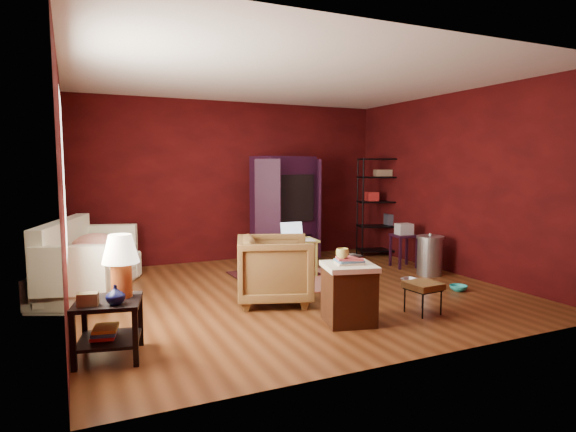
# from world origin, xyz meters

# --- Properties ---
(room) EXTENTS (5.54, 5.04, 2.84)m
(room) POSITION_xyz_m (-0.04, -0.01, 1.40)
(room) COLOR brown
(room) RESTS_ON ground
(sofa) EXTENTS (1.34, 2.02, 0.77)m
(sofa) POSITION_xyz_m (-2.49, 1.04, 0.38)
(sofa) COLOR white
(sofa) RESTS_ON ground
(armchair) EXTENTS (1.06, 1.10, 0.90)m
(armchair) POSITION_xyz_m (-0.43, -0.35, 0.45)
(armchair) COLOR black
(armchair) RESTS_ON ground
(pet_bowl_steel) EXTENTS (0.25, 0.12, 0.25)m
(pet_bowl_steel) POSITION_xyz_m (1.73, -0.25, 0.12)
(pet_bowl_steel) COLOR silver
(pet_bowl_steel) RESTS_ON ground
(pet_bowl_turquoise) EXTENTS (0.24, 0.16, 0.23)m
(pet_bowl_turquoise) POSITION_xyz_m (2.04, -0.88, 0.12)
(pet_bowl_turquoise) COLOR #28BBBB
(pet_bowl_turquoise) RESTS_ON ground
(vase) EXTENTS (0.21, 0.21, 0.16)m
(vase) POSITION_xyz_m (-2.37, -1.51, 0.60)
(vase) COLOR #0B0E38
(vase) RESTS_ON side_table
(mug) EXTENTS (0.17, 0.15, 0.13)m
(mug) POSITION_xyz_m (-0.11, -1.43, 0.78)
(mug) COLOR #DEDD6C
(mug) RESTS_ON hamper
(side_table) EXTENTS (0.65, 0.65, 1.08)m
(side_table) POSITION_xyz_m (-2.36, -1.31, 0.65)
(side_table) COLOR black
(side_table) RESTS_ON ground
(sofa_cushions) EXTENTS (1.40, 2.27, 0.89)m
(sofa_cushions) POSITION_xyz_m (-2.52, 1.06, 0.44)
(sofa_cushions) COLOR white
(sofa_cushions) RESTS_ON sofa
(hamper) EXTENTS (0.63, 0.63, 0.74)m
(hamper) POSITION_xyz_m (-0.02, -1.41, 0.33)
(hamper) COLOR #462210
(hamper) RESTS_ON ground
(footstool) EXTENTS (0.38, 0.38, 0.36)m
(footstool) POSITION_xyz_m (0.93, -1.48, 0.31)
(footstool) COLOR black
(footstool) RESTS_ON ground
(rug_round) EXTENTS (2.03, 2.03, 0.01)m
(rug_round) POSITION_xyz_m (0.52, 0.53, 0.01)
(rug_round) COLOR #EFDDC7
(rug_round) RESTS_ON ground
(rug_oriental) EXTENTS (1.30, 0.90, 0.01)m
(rug_oriental) POSITION_xyz_m (0.15, 1.05, 0.02)
(rug_oriental) COLOR #491315
(rug_oriental) RESTS_ON ground
(laptop_desk) EXTENTS (0.69, 0.56, 0.81)m
(laptop_desk) POSITION_xyz_m (0.41, 0.86, 0.50)
(laptop_desk) COLOR #F1FF74
(laptop_desk) RESTS_ON ground
(tv_armoire) EXTENTS (1.39, 1.02, 1.84)m
(tv_armoire) POSITION_xyz_m (0.76, 2.01, 0.96)
(tv_armoire) COLOR black
(tv_armoire) RESTS_ON ground
(wire_shelving) EXTENTS (0.96, 0.62, 1.82)m
(wire_shelving) POSITION_xyz_m (2.63, 1.70, 1.00)
(wire_shelving) COLOR black
(wire_shelving) RESTS_ON ground
(small_stand) EXTENTS (0.41, 0.41, 0.73)m
(small_stand) POSITION_xyz_m (2.32, 0.67, 0.54)
(small_stand) COLOR black
(small_stand) RESTS_ON ground
(trash_can) EXTENTS (0.46, 0.46, 0.65)m
(trash_can) POSITION_xyz_m (2.33, 0.03, 0.31)
(trash_can) COLOR #AFB5B7
(trash_can) RESTS_ON ground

